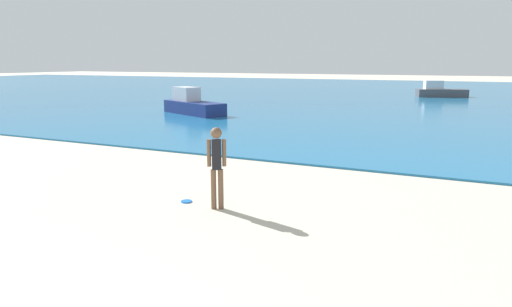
{
  "coord_description": "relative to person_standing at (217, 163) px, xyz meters",
  "views": [
    {
      "loc": [
        3.93,
        -1.27,
        2.8
      ],
      "look_at": [
        -0.09,
        7.38,
        0.86
      ],
      "focal_mm": 31.85,
      "sensor_mm": 36.0,
      "label": 1
    }
  ],
  "objects": [
    {
      "name": "frisbee",
      "position": [
        -0.79,
        0.11,
        -0.89
      ],
      "size": [
        0.22,
        0.22,
        0.03
      ],
      "primitive_type": "cylinder",
      "color": "blue",
      "rests_on": "ground"
    },
    {
      "name": "boat_far",
      "position": [
        2.2,
        31.62,
        -0.4
      ],
      "size": [
        3.97,
        2.44,
        1.29
      ],
      "rotation": [
        0.0,
        0.0,
        0.35
      ],
      "color": "#4C4C51",
      "rests_on": "water"
    },
    {
      "name": "water",
      "position": [
        0.29,
        34.25,
        -0.88
      ],
      "size": [
        160.0,
        60.0,
        0.06
      ],
      "primitive_type": "cube",
      "color": "#1E6B9E",
      "rests_on": "ground"
    },
    {
      "name": "person_standing",
      "position": [
        0.0,
        0.0,
        0.0
      ],
      "size": [
        0.33,
        0.22,
        1.59
      ],
      "rotation": [
        0.0,
        0.0,
        3.65
      ],
      "color": "brown",
      "rests_on": "ground"
    },
    {
      "name": "boat_near",
      "position": [
        -9.09,
        13.26,
        -0.36
      ],
      "size": [
        4.29,
        2.91,
        1.4
      ],
      "rotation": [
        0.0,
        0.0,
        -0.43
      ],
      "color": "navy",
      "rests_on": "water"
    }
  ]
}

